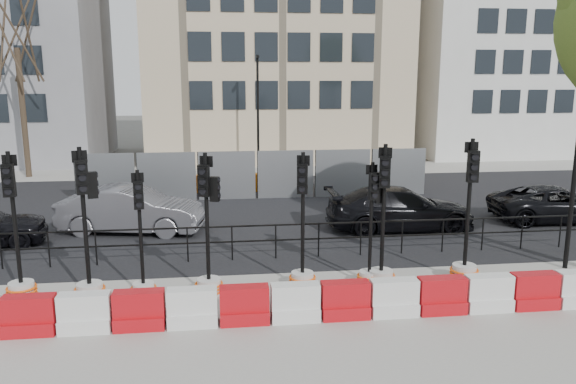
{
  "coord_description": "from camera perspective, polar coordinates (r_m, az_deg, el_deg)",
  "views": [
    {
      "loc": [
        -1.48,
        -13.58,
        5.0
      ],
      "look_at": [
        0.56,
        3.0,
        1.52
      ],
      "focal_mm": 35.0,
      "sensor_mm": 36.0,
      "label": 1
    }
  ],
  "objects": [
    {
      "name": "traffic_signal_f",
      "position": [
        13.67,
        8.37,
        -6.59
      ],
      "size": [
        0.6,
        0.6,
        3.03
      ],
      "rotation": [
        0.0,
        0.0,
        0.1
      ],
      "color": "#B8B7B4",
      "rests_on": "ground"
    },
    {
      "name": "ground",
      "position": [
        14.54,
        -0.76,
        -8.34
      ],
      "size": [
        120.0,
        120.0,
        0.0
      ],
      "primitive_type": "plane",
      "color": "#51514C",
      "rests_on": "ground"
    },
    {
      "name": "traffic_signal_c",
      "position": [
        13.26,
        -14.54,
        -7.93
      ],
      "size": [
        0.59,
        0.59,
        2.98
      ],
      "rotation": [
        0.0,
        0.0,
        0.15
      ],
      "color": "#B8B7B4",
      "rests_on": "ground"
    },
    {
      "name": "sidewalk_near",
      "position": [
        11.79,
        0.87,
        -13.27
      ],
      "size": [
        40.0,
        6.0,
        0.02
      ],
      "primitive_type": "cube",
      "color": "gray",
      "rests_on": "ground"
    },
    {
      "name": "traffic_signal_b",
      "position": [
        13.36,
        -19.59,
        -7.09
      ],
      "size": [
        0.69,
        0.69,
        3.5
      ],
      "rotation": [
        0.0,
        0.0,
        0.33
      ],
      "color": "#B8B7B4",
      "rests_on": "ground"
    },
    {
      "name": "building_white",
      "position": [
        40.19,
        21.17,
        15.28
      ],
      "size": [
        12.0,
        9.06,
        16.0
      ],
      "color": "silver",
      "rests_on": "ground"
    },
    {
      "name": "traffic_signal_d",
      "position": [
        13.06,
        -8.08,
        -7.14
      ],
      "size": [
        0.66,
        0.66,
        3.33
      ],
      "rotation": [
        0.0,
        0.0,
        -0.35
      ],
      "color": "#B8B7B4",
      "rests_on": "ground"
    },
    {
      "name": "traffic_signal_h",
      "position": [
        14.47,
        17.59,
        -5.95
      ],
      "size": [
        0.7,
        0.7,
        3.55
      ],
      "rotation": [
        0.0,
        0.0,
        -0.11
      ],
      "color": "#B8B7B4",
      "rests_on": "ground"
    },
    {
      "name": "lamp_post_far",
      "position": [
        28.68,
        -3.08,
        8.19
      ],
      "size": [
        0.12,
        0.56,
        6.0
      ],
      "color": "black",
      "rests_on": "ground"
    },
    {
      "name": "building_cream",
      "position": [
        35.96,
        -1.49,
        18.14
      ],
      "size": [
        15.0,
        10.06,
        18.0
      ],
      "color": "tan",
      "rests_on": "ground"
    },
    {
      "name": "tree_bare_far",
      "position": [
        30.64,
        -25.89,
        13.72
      ],
      "size": [
        2.0,
        2.0,
        9.0
      ],
      "color": "#473828",
      "rests_on": "ground"
    },
    {
      "name": "kerb_railing",
      "position": [
        15.47,
        -1.25,
        -4.43
      ],
      "size": [
        18.0,
        0.04,
        1.0
      ],
      "color": "black",
      "rests_on": "ground"
    },
    {
      "name": "traffic_signal_a",
      "position": [
        14.1,
        -25.62,
        -7.18
      ],
      "size": [
        0.67,
        0.67,
        3.39
      ],
      "rotation": [
        0.0,
        0.0,
        0.04
      ],
      "color": "#B8B7B4",
      "rests_on": "ground"
    },
    {
      "name": "traffic_signal_e",
      "position": [
        13.4,
        1.48,
        -7.05
      ],
      "size": [
        0.65,
        0.65,
        3.28
      ],
      "rotation": [
        0.0,
        0.0,
        -0.25
      ],
      "color": "#B8B7B4",
      "rests_on": "ground"
    },
    {
      "name": "barrier_row",
      "position": [
        11.82,
        0.74,
        -11.3
      ],
      "size": [
        15.7,
        0.5,
        0.8
      ],
      "color": "red",
      "rests_on": "ground"
    },
    {
      "name": "car_d",
      "position": [
        21.61,
        25.6,
        -1.1
      ],
      "size": [
        2.61,
        4.72,
        1.24
      ],
      "primitive_type": "imported",
      "rotation": [
        0.0,
        0.0,
        1.51
      ],
      "color": "black",
      "rests_on": "ground"
    },
    {
      "name": "heras_fencing",
      "position": [
        23.93,
        -2.0,
        1.29
      ],
      "size": [
        14.33,
        1.72,
        2.0
      ],
      "color": "gray",
      "rests_on": "ground"
    },
    {
      "name": "road",
      "position": [
        21.23,
        -2.82,
        -1.83
      ],
      "size": [
        40.0,
        14.0,
        0.03
      ],
      "primitive_type": "cube",
      "color": "black",
      "rests_on": "ground"
    },
    {
      "name": "car_b",
      "position": [
        18.76,
        -15.6,
        -1.76
      ],
      "size": [
        3.25,
        5.14,
        1.5
      ],
      "primitive_type": "imported",
      "rotation": [
        0.0,
        0.0,
        1.38
      ],
      "color": "#515156",
      "rests_on": "ground"
    },
    {
      "name": "traffic_signal_g",
      "position": [
        13.65,
        9.49,
        -6.69
      ],
      "size": [
        0.68,
        0.68,
        3.46
      ],
      "rotation": [
        0.0,
        0.0,
        -0.27
      ],
      "color": "#B8B7B4",
      "rests_on": "ground"
    },
    {
      "name": "car_c",
      "position": [
        18.83,
        11.3,
        -1.65
      ],
      "size": [
        2.1,
        4.91,
        1.41
      ],
      "primitive_type": "imported",
      "rotation": [
        0.0,
        0.0,
        1.56
      ],
      "color": "black",
      "rests_on": "ground"
    },
    {
      "name": "sidewalk_far",
      "position": [
        30.03,
        -4.1,
        2.17
      ],
      "size": [
        40.0,
        4.0,
        0.02
      ],
      "primitive_type": "cube",
      "color": "gray",
      "rests_on": "ground"
    },
    {
      "name": "building_grey",
      "position": [
        37.76,
        -27.18,
        13.54
      ],
      "size": [
        11.0,
        9.06,
        14.0
      ],
      "color": "gray",
      "rests_on": "ground"
    }
  ]
}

